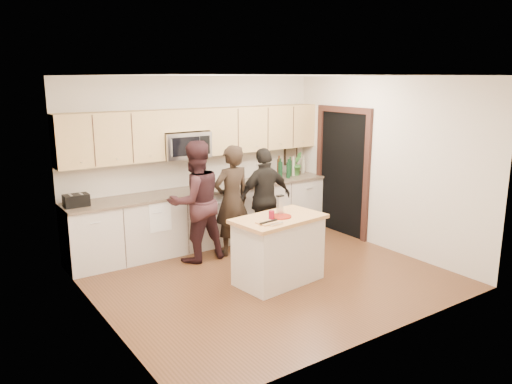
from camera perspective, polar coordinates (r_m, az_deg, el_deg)
floor at (r=6.98m, az=1.31°, el=-9.60°), size 4.50×4.50×0.00m
room_shell at (r=6.51m, az=1.39°, el=4.60°), size 4.52×4.02×2.71m
back_cabinetry at (r=8.18m, az=-5.60°, el=-2.74°), size 4.50×0.66×0.94m
upper_cabinetry at (r=8.06m, az=-6.12°, el=6.96°), size 4.50×0.33×0.75m
microwave at (r=7.90m, az=-8.15°, el=5.37°), size 0.76×0.41×0.40m
doorway at (r=8.71m, az=9.85°, el=2.73°), size 0.06×1.25×2.20m
framed_picture at (r=9.31m, az=3.98°, el=4.32°), size 0.30×0.03×0.38m
dish_towel at (r=7.53m, az=-11.30°, el=-1.71°), size 0.34×0.60×0.48m
island at (r=6.66m, az=2.58°, el=-6.56°), size 1.27×0.83×0.90m
red_plate at (r=6.52m, az=2.84°, el=-2.80°), size 0.28×0.28×0.02m
box_grater at (r=6.59m, az=2.77°, el=-1.40°), size 0.10×0.06×0.25m
drink_glass at (r=6.42m, az=1.79°, el=-2.62°), size 0.08×0.08×0.11m
cutting_board at (r=6.23m, az=1.24°, el=-3.53°), size 0.25×0.21×0.02m
tongs at (r=6.22m, az=1.44°, el=-3.40°), size 0.28×0.06×0.02m
knife at (r=6.15m, az=2.39°, el=-3.63°), size 0.21×0.05×0.01m
toaster at (r=7.30m, az=-19.86°, el=-0.91°), size 0.33×0.21×0.17m
bottle_cluster at (r=8.95m, az=3.78°, el=2.90°), size 0.72×0.30×0.38m
orchid at (r=9.08m, az=4.65°, el=3.24°), size 0.29×0.28×0.42m
woman_left at (r=7.59m, az=-2.77°, el=-0.99°), size 0.63×0.42×1.70m
woman_center at (r=7.37m, az=-6.93°, el=-1.10°), size 0.89×0.70×1.80m
woman_right at (r=7.90m, az=1.02°, el=-0.73°), size 0.96×0.44×1.61m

